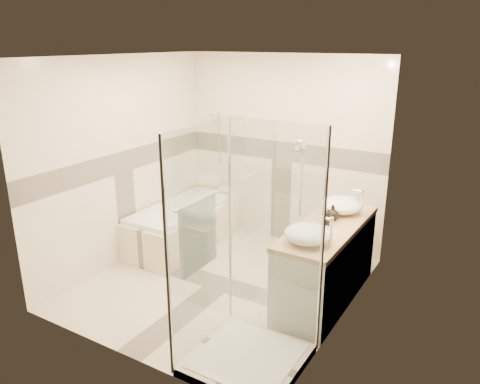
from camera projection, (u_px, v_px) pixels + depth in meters
The scene contains 12 objects.
room at pixel (225, 179), 4.93m from camera, with size 2.82×3.02×2.52m.
bathtub at pixel (183, 223), 6.27m from camera, with size 0.75×1.70×0.56m.
vanity at pixel (326, 263), 4.90m from camera, with size 0.58×1.62×0.85m.
shower_enclosure at pixel (240, 304), 3.98m from camera, with size 0.96×0.93×2.04m.
vessel_sink_near at pixel (341, 205), 5.10m from camera, with size 0.44×0.44×0.18m, color white.
vessel_sink_far at pixel (308, 234), 4.34m from camera, with size 0.44×0.44×0.18m, color white.
faucet_near at pixel (361, 201), 4.97m from camera, with size 0.12×0.03×0.30m.
faucet_far at pixel (330, 230), 4.21m from camera, with size 0.12×0.03×0.30m.
amenity_bottle_a at pixel (328, 217), 4.77m from camera, with size 0.07×0.07×0.16m, color black.
amenity_bottle_b at pixel (333, 213), 4.89m from camera, with size 0.13×0.13×0.16m, color black.
folded_towels at pixel (348, 203), 5.30m from camera, with size 0.16×0.26×0.08m, color silver.
rolled_towel at pixel (225, 190), 6.68m from camera, with size 0.09×0.09×0.19m, color silver.
Camera 1 is at (2.62, -3.97, 2.66)m, focal length 35.00 mm.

